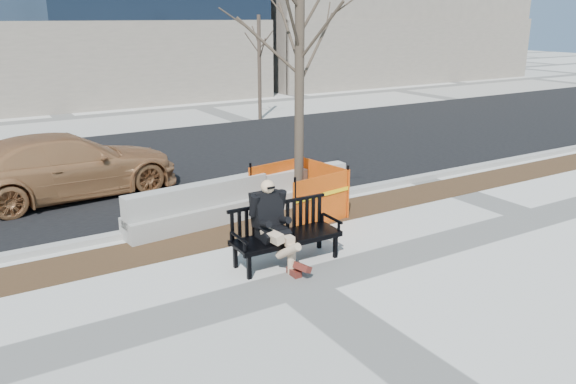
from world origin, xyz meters
The scene contains 11 objects.
ground centered at (0.00, 0.00, 0.00)m, with size 120.00×120.00×0.00m, color beige.
mulch_strip centered at (0.00, 2.60, 0.00)m, with size 40.00×1.20×0.02m, color #47301C.
asphalt_street centered at (0.00, 8.80, 0.00)m, with size 60.00×10.40×0.01m, color black.
curb centered at (0.00, 3.55, 0.06)m, with size 60.00×0.25×0.12m, color #9E9B93.
bench centered at (0.32, 0.82, 0.00)m, with size 2.02×0.72×1.08m, color black, non-canonical shape.
seated_man centered at (0.05, 0.88, 0.00)m, with size 0.66×1.10×1.55m, color black, non-canonical shape.
tree_fence centered at (1.82, 2.78, 0.00)m, with size 2.38×2.38×5.94m, color #F34D10, non-canonical shape.
sedan centered at (-2.17, 6.94, 0.00)m, with size 2.16×5.32×1.54m, color #A26C41.
jersey_barrier_left centered at (-0.27, 3.38, 0.00)m, with size 3.20×0.64×0.92m, color #99968F, non-canonical shape.
jersey_barrier_right centered at (2.07, 3.56, 0.00)m, with size 2.97×0.59×0.85m, color #ABA8A0, non-canonical shape.
far_tree_right centered at (7.05, 14.09, 0.00)m, with size 1.70×1.70×4.60m, color #4A3B2F, non-canonical shape.
Camera 1 is at (-4.56, -7.25, 4.24)m, focal length 35.78 mm.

